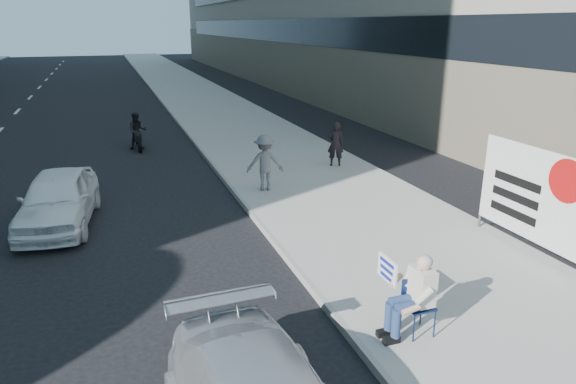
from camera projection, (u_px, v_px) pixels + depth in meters
name	position (u px, v px, depth m)	size (l,w,h in m)	color
ground	(263.00, 364.00, 7.39)	(160.00, 160.00, 0.00)	black
near_sidewalk	(226.00, 117.00, 26.54)	(5.00, 120.00, 0.15)	#A19F97
seated_protester	(413.00, 291.00, 7.65)	(0.83, 1.12, 1.31)	#11214D
jogger	(265.00, 163.00, 14.43)	(1.03, 0.59, 1.60)	slate
pedestrian_woman	(336.00, 144.00, 16.93)	(0.54, 0.36, 1.48)	black
protest_banner	(535.00, 195.00, 10.26)	(0.08, 3.06, 2.20)	#4C4C4C
white_sedan_near	(58.00, 199.00, 12.35)	(1.56, 3.87, 1.32)	white
motorcycle	(138.00, 133.00, 19.93)	(0.71, 2.04, 1.42)	black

